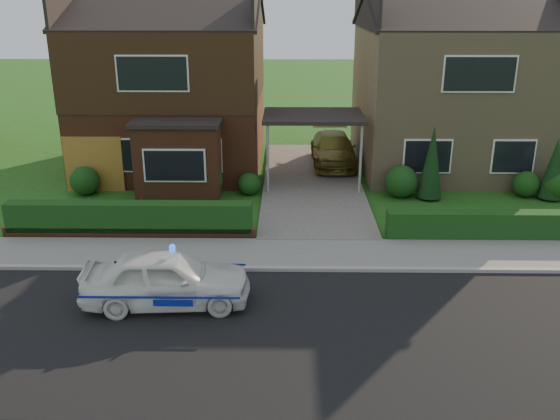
{
  "coord_description": "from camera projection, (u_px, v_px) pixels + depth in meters",
  "views": [
    {
      "loc": [
        -0.95,
        -11.41,
        6.99
      ],
      "look_at": [
        -1.16,
        3.5,
        1.6
      ],
      "focal_mm": 38.0,
      "sensor_mm": 36.0,
      "label": 1
    }
  ],
  "objects": [
    {
      "name": "dwarf_wall",
      "position": [
        129.0,
        233.0,
        18.1
      ],
      "size": [
        7.7,
        0.25,
        0.36
      ],
      "primitive_type": "cube",
      "color": "brown",
      "rests_on": "ground"
    },
    {
      "name": "potted_plant_c",
      "position": [
        133.0,
        218.0,
        18.68
      ],
      "size": [
        0.53,
        0.53,
        0.78
      ],
      "primitive_type": "imported",
      "rotation": [
        0.0,
        0.0,
        1.33
      ],
      "color": "gray",
      "rests_on": "ground"
    },
    {
      "name": "hedge_left",
      "position": [
        131.0,
        236.0,
        18.3
      ],
      "size": [
        7.5,
        0.55,
        0.9
      ],
      "primitive_type": "cube",
      "color": "#143711",
      "rests_on": "ground"
    },
    {
      "name": "carport_link",
      "position": [
        313.0,
        117.0,
        22.49
      ],
      "size": [
        3.8,
        3.0,
        2.77
      ],
      "color": "black",
      "rests_on": "ground"
    },
    {
      "name": "shrub_left_near",
      "position": [
        249.0,
        184.0,
        22.01
      ],
      "size": [
        0.84,
        0.84,
        0.84
      ],
      "primitive_type": "sphere",
      "color": "#143711",
      "rests_on": "ground"
    },
    {
      "name": "ground",
      "position": [
        330.0,
        332.0,
        13.1
      ],
      "size": [
        120.0,
        120.0,
        0.0
      ],
      "primitive_type": "plane",
      "color": "#1E4F15",
      "rests_on": "ground"
    },
    {
      "name": "driveway",
      "position": [
        312.0,
        182.0,
        23.42
      ],
      "size": [
        3.8,
        12.0,
        0.12
      ],
      "primitive_type": "cube",
      "color": "#666059",
      "rests_on": "ground"
    },
    {
      "name": "police_car",
      "position": [
        166.0,
        279.0,
        14.05
      ],
      "size": [
        3.65,
        4.06,
        1.52
      ],
      "rotation": [
        0.0,
        0.0,
        1.63
      ],
      "color": "white",
      "rests_on": "ground"
    },
    {
      "name": "potted_plant_b",
      "position": [
        137.0,
        212.0,
        19.21
      ],
      "size": [
        0.56,
        0.52,
        0.81
      ],
      "primitive_type": "imported",
      "rotation": [
        0.0,
        0.0,
        1.12
      ],
      "color": "gray",
      "rests_on": "ground"
    },
    {
      "name": "house_right",
      "position": [
        449.0,
        80.0,
        24.93
      ],
      "size": [
        7.5,
        8.06,
        7.25
      ],
      "color": "tan",
      "rests_on": "ground"
    },
    {
      "name": "sidewalk",
      "position": [
        321.0,
        254.0,
        16.93
      ],
      "size": [
        60.0,
        2.0,
        0.1
      ],
      "primitive_type": "cube",
      "color": "slate",
      "rests_on": "ground"
    },
    {
      "name": "road",
      "position": [
        330.0,
        332.0,
        13.1
      ],
      "size": [
        60.0,
        6.0,
        0.02
      ],
      "primitive_type": "cube",
      "color": "black",
      "rests_on": "ground"
    },
    {
      "name": "driveway_car",
      "position": [
        333.0,
        149.0,
        25.56
      ],
      "size": [
        1.9,
        4.51,
        1.3
      ],
      "primitive_type": "imported",
      "rotation": [
        0.0,
        0.0,
        0.02
      ],
      "color": "olive",
      "rests_on": "driveway"
    },
    {
      "name": "house_left",
      "position": [
        174.0,
        76.0,
        24.95
      ],
      "size": [
        7.5,
        9.53,
        7.25
      ],
      "color": "brown",
      "rests_on": "ground"
    },
    {
      "name": "kerb",
      "position": [
        323.0,
        269.0,
        15.94
      ],
      "size": [
        60.0,
        0.16,
        0.12
      ],
      "primitive_type": "cube",
      "color": "#9E9993",
      "rests_on": "ground"
    },
    {
      "name": "shrub_right_far",
      "position": [
        557.0,
        185.0,
        21.44
      ],
      "size": [
        1.08,
        1.08,
        1.08
      ],
      "primitive_type": "sphere",
      "color": "#143711",
      "rests_on": "ground"
    },
    {
      "name": "potted_plant_a",
      "position": [
        87.0,
        210.0,
        19.51
      ],
      "size": [
        0.43,
        0.34,
        0.71
      ],
      "primitive_type": "imported",
      "rotation": [
        0.0,
        0.0,
        -0.26
      ],
      "color": "gray",
      "rests_on": "ground"
    },
    {
      "name": "conifer_b",
      "position": [
        554.0,
        170.0,
        21.26
      ],
      "size": [
        0.9,
        0.9,
        2.2
      ],
      "primitive_type": "cone",
      "color": "black",
      "rests_on": "ground"
    },
    {
      "name": "shrub_left_mid",
      "position": [
        205.0,
        180.0,
        21.67
      ],
      "size": [
        1.32,
        1.32,
        1.32
      ],
      "primitive_type": "sphere",
      "color": "#143711",
      "rests_on": "ground"
    },
    {
      "name": "shrub_right_mid",
      "position": [
        526.0,
        184.0,
        21.76
      ],
      "size": [
        0.96,
        0.96,
        0.96
      ],
      "primitive_type": "sphere",
      "color": "#143711",
      "rests_on": "ground"
    },
    {
      "name": "shrub_left_far",
      "position": [
        85.0,
        181.0,
        21.96
      ],
      "size": [
        1.08,
        1.08,
        1.08
      ],
      "primitive_type": "sphere",
      "color": "#143711",
      "rests_on": "ground"
    },
    {
      "name": "conifer_a",
      "position": [
        431.0,
        165.0,
        21.25
      ],
      "size": [
        0.9,
        0.9,
        2.6
      ],
      "primitive_type": "cone",
      "color": "black",
      "rests_on": "ground"
    },
    {
      "name": "shrub_right_near",
      "position": [
        401.0,
        181.0,
        21.69
      ],
      "size": [
        1.2,
        1.2,
        1.2
      ],
      "primitive_type": "sphere",
      "color": "#143711",
      "rests_on": "ground"
    },
    {
      "name": "garage_door",
      "position": [
        94.0,
        164.0,
        22.21
      ],
      "size": [
        2.2,
        0.1,
        2.1
      ],
      "primitive_type": "cube",
      "color": "#905F1F",
      "rests_on": "ground"
    },
    {
      "name": "hedge_right",
      "position": [
        509.0,
        240.0,
        18.05
      ],
      "size": [
        7.5,
        0.55,
        0.8
      ],
      "primitive_type": "cube",
      "color": "#143711",
      "rests_on": "ground"
    }
  ]
}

